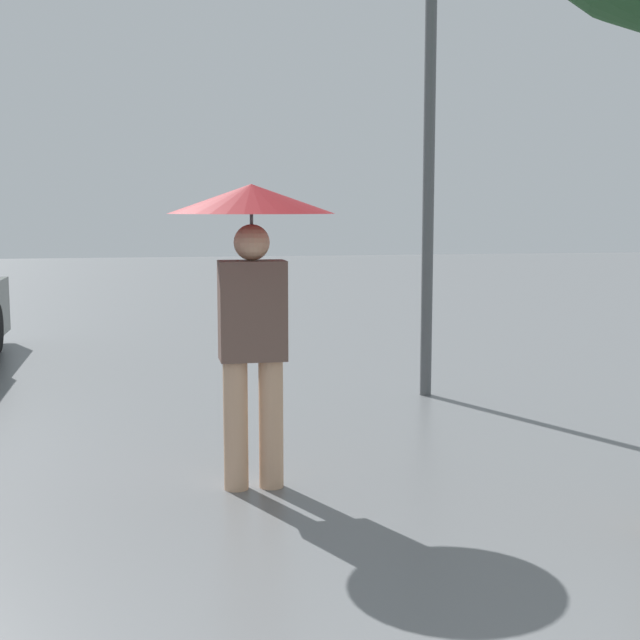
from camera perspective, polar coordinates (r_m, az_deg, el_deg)
pedestrian at (r=5.18m, az=-4.39°, el=4.26°), size 0.97×0.97×1.80m
street_lamp at (r=7.93m, az=7.03°, el=13.36°), size 0.25×0.25×4.08m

